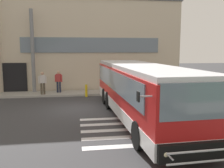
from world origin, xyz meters
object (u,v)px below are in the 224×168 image
at_px(entry_support_column, 33,51).
at_px(safety_bollard_yellow, 86,91).
at_px(passenger_by_doorway, 59,80).
at_px(bus_main_foreground, 140,92).
at_px(passenger_near_column, 43,82).

relative_size(entry_support_column, safety_bollard_yellow, 7.02).
bearing_deg(entry_support_column, passenger_by_doorway, -13.93).
xyz_separation_m(bus_main_foreground, safety_bollard_yellow, (-2.40, 6.22, -0.88)).
xyz_separation_m(bus_main_foreground, passenger_by_doorway, (-4.44, 7.55, -0.22)).
relative_size(entry_support_column, passenger_by_doorway, 3.77).
height_order(passenger_near_column, safety_bollard_yellow, passenger_near_column).
bearing_deg(bus_main_foreground, entry_support_column, 128.42).
xyz_separation_m(entry_support_column, safety_bollard_yellow, (3.97, -1.80, -2.86)).
xyz_separation_m(passenger_near_column, safety_bollard_yellow, (3.17, -0.62, -0.63)).
height_order(passenger_by_doorway, safety_bollard_yellow, passenger_by_doorway).
relative_size(passenger_near_column, safety_bollard_yellow, 1.86).
relative_size(bus_main_foreground, safety_bollard_yellow, 12.83).
height_order(entry_support_column, safety_bollard_yellow, entry_support_column).
height_order(entry_support_column, bus_main_foreground, entry_support_column).
relative_size(bus_main_foreground, passenger_by_doorway, 6.90).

